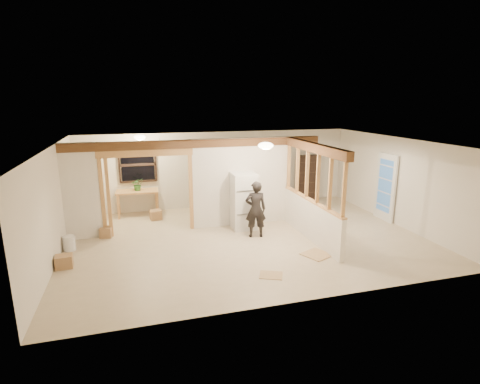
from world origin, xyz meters
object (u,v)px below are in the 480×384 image
object	(u,v)px
woman	(256,209)
bookshelf	(308,178)
refrigerator	(244,201)
shop_vac	(80,222)
work_table	(138,203)

from	to	relation	value
woman	bookshelf	xyz separation A→B (m)	(2.92, 2.95, 0.06)
refrigerator	shop_vac	size ratio (longest dim) A/B	2.29
refrigerator	bookshelf	distance (m)	3.76
work_table	bookshelf	bearing A→B (deg)	4.68
work_table	refrigerator	bearing A→B (deg)	-32.97
refrigerator	shop_vac	bearing A→B (deg)	170.15
work_table	shop_vac	distance (m)	2.01
work_table	shop_vac	xyz separation A→B (m)	(-1.53, -1.30, -0.05)
work_table	bookshelf	xyz separation A→B (m)	(5.86, 0.16, 0.42)
refrigerator	woman	size ratio (longest dim) A/B	1.05
woman	shop_vac	xyz separation A→B (m)	(-4.47, 1.48, -0.41)
refrigerator	work_table	bearing A→B (deg)	143.92
shop_vac	refrigerator	bearing A→B (deg)	-9.85
refrigerator	bookshelf	size ratio (longest dim) A/B	0.97
work_table	bookshelf	size ratio (longest dim) A/B	0.78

